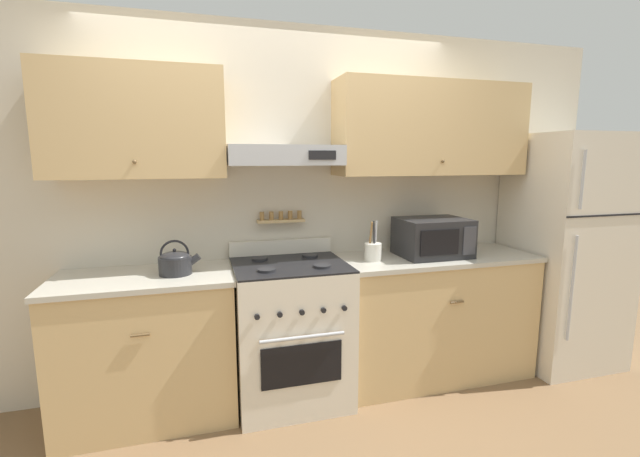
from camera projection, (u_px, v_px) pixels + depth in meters
The scene contains 9 objects.
ground_plane at pixel (301, 419), 2.71m from camera, with size 16.00×16.00×0.00m, color brown.
wall_back at pixel (292, 182), 3.04m from camera, with size 5.20×0.46×2.55m.
counter_left at pixel (148, 347), 2.68m from camera, with size 1.07×0.62×0.93m.
counter_right at pixel (432, 315), 3.23m from camera, with size 1.46×0.62×0.93m.
stove_range at pixel (291, 331), 2.89m from camera, with size 0.74×0.68×1.06m.
refrigerator at pixel (565, 251), 3.40m from camera, with size 0.76×0.72×1.82m.
tea_kettle at pixel (176, 262), 2.63m from camera, with size 0.25×0.20×0.22m.
microwave at pixel (433, 237), 3.12m from camera, with size 0.49×0.39×0.28m.
utensil_crock at pixel (373, 251), 2.99m from camera, with size 0.12×0.12×0.28m.
Camera 1 is at (-0.56, -2.42, 1.63)m, focal length 24.00 mm.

